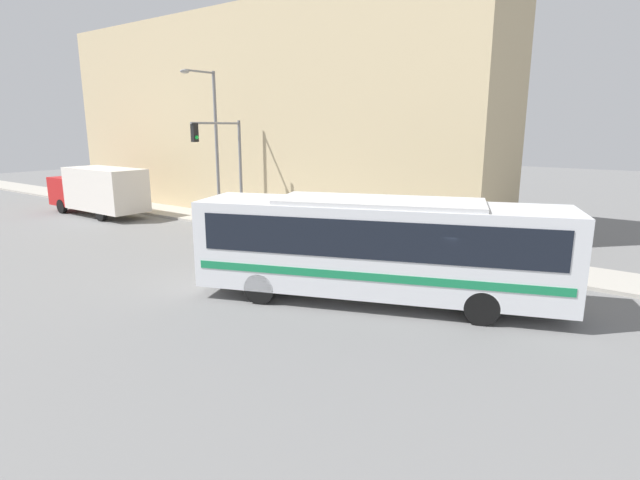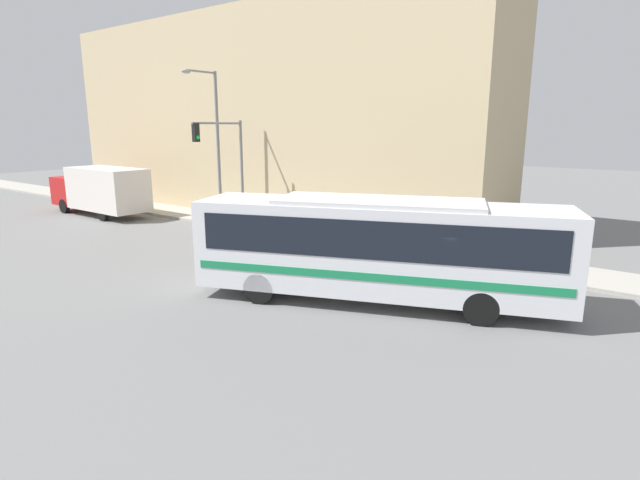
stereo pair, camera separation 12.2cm
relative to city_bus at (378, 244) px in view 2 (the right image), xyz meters
name	(u,v)px [view 2 (the right image)]	position (x,y,z in m)	size (l,w,h in m)	color
ground_plane	(427,304)	(0.75, -1.42, -1.90)	(120.00, 120.00, 0.00)	slate
sidewalk	(179,212)	(6.65, 18.58, -1.83)	(2.80, 70.00, 0.14)	#A8A399
building_facade	(261,116)	(11.05, 15.32, 4.24)	(6.00, 31.48, 12.28)	tan
city_bus	(378,244)	(0.00, 0.00, 0.00)	(6.53, 11.55, 3.29)	silver
delivery_truck	(101,189)	(3.41, 21.96, -0.27)	(2.42, 7.82, 2.99)	silver
fire_hydrant	(419,246)	(5.85, 1.37, -1.39)	(0.20, 0.28, 0.73)	gold
traffic_light_pole	(226,155)	(4.92, 12.06, 2.09)	(3.28, 0.35, 5.64)	slate
street_lamp	(214,136)	(5.85, 13.98, 3.04)	(2.31, 0.28, 8.25)	slate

